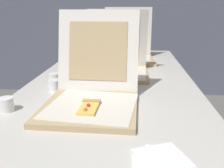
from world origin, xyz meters
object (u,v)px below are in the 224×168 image
table (111,93)px  pizza_box_back (129,53)px  napkin_pile (159,160)px  pizza_box_front (92,94)px  pizza_box_middle (117,65)px  cup_white_mid (54,78)px  cup_white_far (80,63)px  cup_white_near_left (6,104)px  cup_white_near_center (55,85)px

table → pizza_box_back: pizza_box_back is taller
napkin_pile → pizza_box_front: bearing=122.6°
pizza_box_front → table: bearing=81.3°
table → pizza_box_middle: (0.01, 0.24, 0.10)m
table → cup_white_mid: 0.33m
table → cup_white_mid: bearing=178.7°
cup_white_far → cup_white_mid: same height
table → cup_white_near_left: 0.56m
cup_white_near_center → cup_white_mid: bearing=107.6°
cup_white_near_center → cup_white_near_left: bearing=-112.7°
pizza_box_back → cup_white_near_center: 0.88m
pizza_box_back → cup_white_mid: size_ratio=6.75×
pizza_box_middle → pizza_box_back: 0.45m
pizza_box_front → cup_white_near_center: size_ratio=7.87×
pizza_box_front → cup_white_far: size_ratio=7.87×
pizza_box_middle → cup_white_near_center: bearing=-129.9°
cup_white_mid → pizza_box_middle: bearing=35.4°
cup_white_mid → napkin_pile: cup_white_mid is taller
pizza_box_front → cup_white_near_left: pizza_box_front is taller
pizza_box_back → napkin_pile: size_ratio=2.36×
pizza_box_front → pizza_box_back: bearing=83.7°
cup_white_mid → pizza_box_front: bearing=-50.5°
pizza_box_front → pizza_box_middle: size_ratio=1.23×
pizza_box_back → cup_white_mid: bearing=-123.8°
table → cup_white_far: cup_white_far is taller
table → cup_white_near_center: (-0.28, -0.12, 0.07)m
table → cup_white_near_center: cup_white_near_center is taller
napkin_pile → cup_white_mid: bearing=125.9°
cup_white_near_left → napkin_pile: size_ratio=0.35×
pizza_box_front → cup_white_mid: pizza_box_front is taller
pizza_box_front → pizza_box_middle: same height
table → cup_white_mid: cup_white_mid is taller
table → pizza_box_back: (0.08, 0.69, 0.10)m
pizza_box_back → cup_white_near_left: size_ratio=6.75×
pizza_box_middle → cup_white_near_left: pizza_box_middle is taller
pizza_box_front → cup_white_near_center: bearing=140.2°
cup_white_far → cup_white_near_left: size_ratio=1.00×
pizza_box_middle → napkin_pile: pizza_box_middle is taller
pizza_box_back → table: bearing=-100.1°
cup_white_mid → cup_white_near_left: same height
pizza_box_back → pizza_box_front: bearing=-101.2°
pizza_box_middle → cup_white_mid: size_ratio=6.39×
pizza_box_middle → napkin_pile: 0.97m
table → cup_white_near_center: size_ratio=37.76×
cup_white_mid → napkin_pile: bearing=-54.1°
pizza_box_back → cup_white_mid: 0.79m
napkin_pile → pizza_box_back: bearing=94.8°
table → pizza_box_back: bearing=83.5°
cup_white_far → napkin_pile: bearing=-67.8°
pizza_box_middle → cup_white_far: pizza_box_middle is taller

